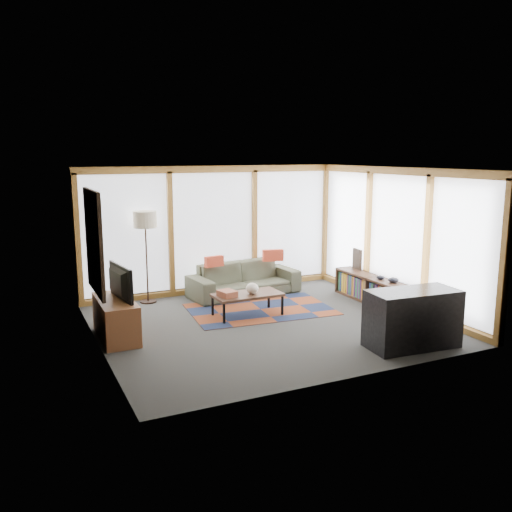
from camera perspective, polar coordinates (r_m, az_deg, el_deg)
name	(u,v)px	position (r m, az deg, el deg)	size (l,w,h in m)	color
ground	(266,323)	(9.27, 1.06, -7.11)	(5.50, 5.50, 0.00)	#2F2F2D
room_envelope	(277,228)	(9.64, 2.26, 2.97)	(5.52, 5.02, 2.62)	#423B32
rug	(260,309)	(10.06, 0.47, -5.63)	(2.58, 1.66, 0.01)	brown
sofa	(244,279)	(11.01, -1.26, -2.45)	(2.26, 0.88, 0.66)	#383A2C
pillow_left	(214,261)	(10.63, -4.44, -0.56)	(0.38, 0.11, 0.21)	#CA4127
pillow_right	(273,255)	(11.16, 1.79, 0.08)	(0.43, 0.13, 0.24)	#CA4127
floor_lamp	(147,257)	(10.56, -11.45, -0.14)	(0.45, 0.45, 1.78)	#322119
coffee_table	(247,305)	(9.66, -0.91, -5.14)	(1.21, 0.60, 0.40)	#342314
book_stack	(227,293)	(9.42, -3.04, -3.96)	(0.25, 0.32, 0.11)	brown
vase	(252,288)	(9.58, -0.40, -3.42)	(0.23, 0.23, 0.19)	silver
bookshelf	(373,290)	(10.67, 12.22, -3.52)	(0.38, 2.06, 0.52)	#342314
bowl_a	(393,280)	(10.23, 14.26, -2.46)	(0.20, 0.20, 0.10)	black
bowl_b	(380,277)	(10.43, 12.97, -2.20)	(0.16, 0.16, 0.08)	black
shelf_picture	(357,259)	(11.21, 10.60, -0.32)	(0.04, 0.32, 0.42)	black
tv_console	(116,319)	(8.76, -14.53, -6.42)	(0.52, 1.24, 0.62)	brown
television	(115,283)	(8.60, -14.63, -2.73)	(0.93, 0.12, 0.54)	black
bar_counter	(412,319)	(8.42, 16.14, -6.35)	(1.36, 0.64, 0.86)	black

